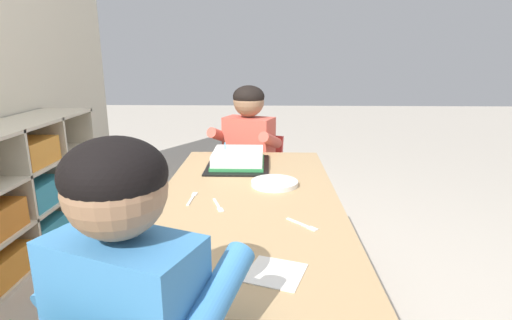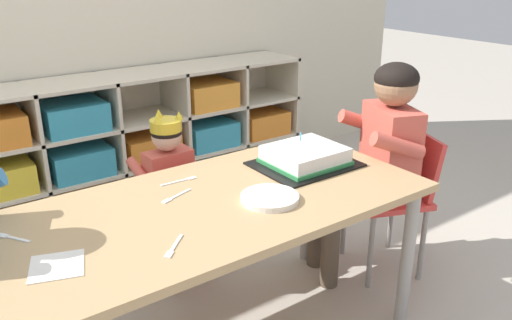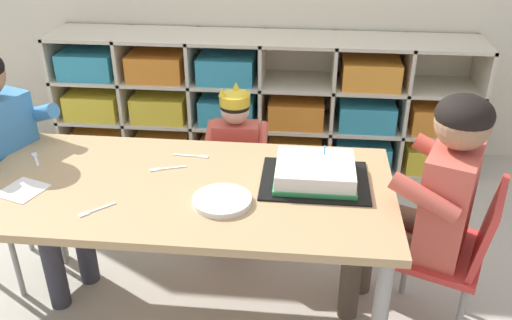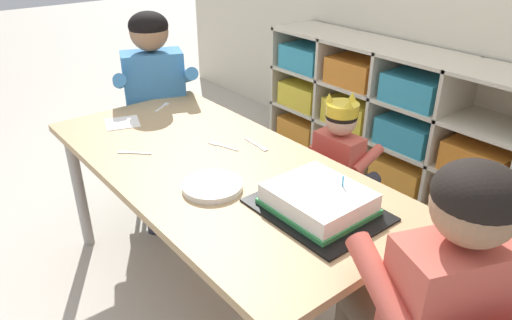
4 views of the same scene
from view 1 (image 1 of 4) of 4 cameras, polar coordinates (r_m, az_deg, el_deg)
activity_table at (r=1.64m, az=-1.19°, el=-7.50°), size 1.52×0.73×0.64m
classroom_chair_blue at (r=1.92m, az=-16.82°, el=-11.86°), size 0.33×0.35×0.60m
child_with_crown at (r=1.90m, az=-20.23°, el=-7.71°), size 0.30×0.31×0.81m
adult_helper_seated at (r=0.95m, az=-15.02°, el=-20.28°), size 0.49×0.47×1.05m
classroom_chair_guest_side at (r=2.64m, az=-0.49°, el=-2.36°), size 0.45×0.46×0.68m
guest_at_table_side at (r=2.48m, az=-1.57°, el=1.43°), size 0.49×0.47×1.01m
birthday_cake_on_tray at (r=2.06m, az=-2.55°, el=0.09°), size 0.40×0.31×0.11m
paper_plate_stack at (r=1.76m, az=2.64°, el=-3.30°), size 0.20×0.20×0.02m
paper_napkin_square at (r=1.10m, az=2.75°, el=-15.68°), size 0.18×0.18×0.00m
fork_near_child_seat at (r=1.63m, az=-9.03°, el=-5.31°), size 0.15×0.02×0.00m
fork_near_cake_tray at (r=1.53m, az=-5.40°, el=-6.50°), size 0.14×0.06×0.00m
fork_at_table_front_edge at (r=1.37m, az=6.76°, el=-9.14°), size 0.11×0.10×0.00m
fork_by_napkin at (r=1.06m, az=-10.72°, el=-17.02°), size 0.08×0.11×0.00m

